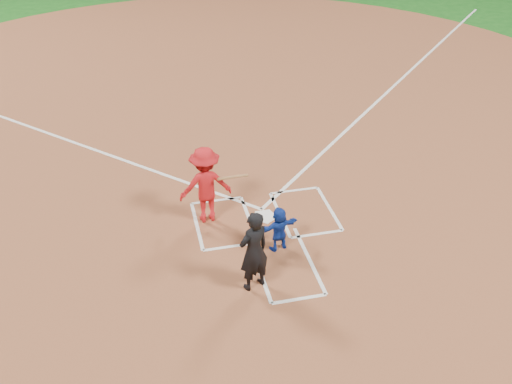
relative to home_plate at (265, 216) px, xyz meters
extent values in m
plane|color=#145316|center=(0.00, 0.00, -0.02)|extent=(120.00, 120.00, 0.00)
cylinder|color=brown|center=(0.00, 6.00, -0.01)|extent=(28.00, 28.00, 0.01)
cylinder|color=white|center=(0.00, 0.00, 0.00)|extent=(0.60, 0.60, 0.02)
imported|color=#1434A4|center=(0.02, -1.19, 0.51)|extent=(1.00, 0.51, 1.03)
imported|color=black|center=(-0.77, -2.23, 0.88)|extent=(0.76, 0.63, 1.77)
cube|color=white|center=(-0.98, 0.92, -0.01)|extent=(1.22, 0.08, 0.01)
cube|color=white|center=(-0.98, -0.92, -0.01)|extent=(1.22, 0.08, 0.01)
cube|color=white|center=(-0.37, 0.00, -0.01)|extent=(0.08, 1.83, 0.01)
cube|color=white|center=(-1.59, 0.00, -0.01)|extent=(0.08, 1.83, 0.01)
cube|color=white|center=(0.98, 0.92, -0.01)|extent=(1.22, 0.08, 0.01)
cube|color=white|center=(0.98, -0.92, -0.01)|extent=(1.22, 0.08, 0.01)
cube|color=white|center=(0.37, 0.00, -0.01)|extent=(0.08, 1.83, 0.01)
cube|color=white|center=(1.59, 0.00, -0.01)|extent=(0.08, 1.83, 0.01)
cube|color=white|center=(-0.55, -1.70, -0.01)|extent=(0.08, 2.20, 0.01)
cube|color=white|center=(0.55, -1.70, -0.01)|extent=(0.08, 2.20, 0.01)
cube|color=white|center=(0.00, -2.80, -0.01)|extent=(1.10, 0.08, 0.01)
cube|color=white|center=(7.07, 7.37, -0.01)|extent=(14.21, 14.21, 0.01)
imported|color=red|center=(-1.31, 0.23, 0.91)|extent=(1.22, 0.74, 1.84)
cylinder|color=#A66D3D|center=(-0.71, 0.08, 1.13)|extent=(0.78, 0.43, 0.28)
camera|label=1|loc=(-2.63, -10.47, 7.76)|focal=40.00mm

